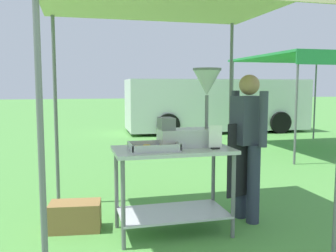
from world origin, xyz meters
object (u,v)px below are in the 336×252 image
object	(u,v)px
stall_canopy	(171,4)
neighbour_tent	(311,59)
menu_sign	(215,139)
van_white	(216,104)
supply_crate	(75,216)
donut_cart	(173,173)
donut_tray	(154,148)
donut_fryer	(193,114)
vendor	(248,140)

from	to	relation	value
stall_canopy	neighbour_tent	xyz separation A→B (m)	(4.35, 3.90, -0.20)
neighbour_tent	menu_sign	bearing A→B (deg)	-133.65
van_white	supply_crate	bearing A→B (deg)	-121.14
donut_cart	neighbour_tent	distance (m)	6.09
donut_tray	supply_crate	distance (m)	1.12
donut_cart	van_white	world-z (taller)	van_white
donut_fryer	van_white	world-z (taller)	van_white
vendor	supply_crate	world-z (taller)	vendor
stall_canopy	donut_fryer	xyz separation A→B (m)	(0.24, -0.02, -1.09)
donut_cart	menu_sign	size ratio (longest dim) A/B	5.01
menu_sign	supply_crate	bearing A→B (deg)	161.08
donut_cart	van_white	size ratio (longest dim) A/B	0.20
supply_crate	van_white	xyz separation A→B (m)	(4.55, 7.53, 0.73)
stall_canopy	donut_tray	xyz separation A→B (m)	(-0.21, -0.15, -1.40)
stall_canopy	supply_crate	distance (m)	2.36
donut_tray	neighbour_tent	size ratio (longest dim) A/B	0.15
donut_cart	van_white	bearing A→B (deg)	65.42
supply_crate	donut_tray	bearing A→B (deg)	-26.19
supply_crate	neighbour_tent	xyz separation A→B (m)	(5.31, 3.69, 1.94)
supply_crate	van_white	bearing A→B (deg)	58.86
donut_tray	van_white	bearing A→B (deg)	64.33
stall_canopy	menu_sign	world-z (taller)	stall_canopy
donut_cart	van_white	xyz separation A→B (m)	(3.59, 7.84, 0.26)
van_white	neighbour_tent	world-z (taller)	neighbour_tent
donut_fryer	van_white	bearing A→B (deg)	66.65
menu_sign	van_white	xyz separation A→B (m)	(3.20, 7.99, -0.09)
stall_canopy	vendor	xyz separation A→B (m)	(0.88, 0.04, -1.39)
supply_crate	van_white	world-z (taller)	van_white
menu_sign	supply_crate	distance (m)	1.65
menu_sign	donut_fryer	bearing A→B (deg)	123.43
stall_canopy	donut_cart	xyz separation A→B (m)	(-0.00, -0.10, -1.67)
vendor	supply_crate	bearing A→B (deg)	174.69
vendor	van_white	size ratio (longest dim) A/B	0.27
donut_cart	donut_fryer	size ratio (longest dim) A/B	1.47
donut_fryer	neighbour_tent	bearing A→B (deg)	43.61
vendor	stall_canopy	bearing A→B (deg)	-177.13
menu_sign	neighbour_tent	xyz separation A→B (m)	(3.96, 4.15, 1.12)
donut_cart	donut_tray	world-z (taller)	donut_tray
donut_cart	vendor	size ratio (longest dim) A/B	0.73
donut_tray	donut_fryer	size ratio (longest dim) A/B	0.59
menu_sign	van_white	distance (m)	8.61
donut_tray	donut_fryer	xyz separation A→B (m)	(0.45, 0.14, 0.31)
donut_fryer	menu_sign	bearing A→B (deg)	-56.57
supply_crate	neighbour_tent	bearing A→B (deg)	34.76
van_white	vendor	bearing A→B (deg)	-109.36
van_white	neighbour_tent	distance (m)	4.10
stall_canopy	supply_crate	size ratio (longest dim) A/B	4.59
menu_sign	supply_crate	world-z (taller)	menu_sign
donut_tray	donut_fryer	distance (m)	0.56
donut_tray	supply_crate	bearing A→B (deg)	153.81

